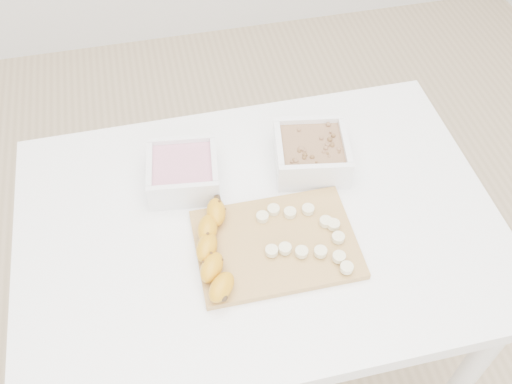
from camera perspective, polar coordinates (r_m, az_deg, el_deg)
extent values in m
plane|color=#C6AD89|center=(1.85, 0.22, -16.88)|extent=(3.50, 3.50, 0.00)
cube|color=white|center=(1.20, 0.32, -3.49)|extent=(1.00, 0.70, 0.04)
cylinder|color=white|center=(1.53, 19.99, -17.24)|extent=(0.05, 0.05, 0.71)
cylinder|color=white|center=(1.69, -16.83, -5.71)|extent=(0.05, 0.05, 0.71)
cylinder|color=white|center=(1.77, 12.08, -0.54)|extent=(0.05, 0.05, 0.71)
cube|color=white|center=(1.24, -7.29, 2.01)|extent=(0.17, 0.17, 0.07)
cube|color=#C77E95|center=(1.24, -7.30, 2.11)|extent=(0.14, 0.14, 0.04)
cube|color=white|center=(1.27, 5.55, 3.92)|extent=(0.18, 0.18, 0.07)
cube|color=brown|center=(1.27, 5.56, 4.02)|extent=(0.15, 0.15, 0.04)
cube|color=#B89248|center=(1.15, 2.00, -5.22)|extent=(0.32, 0.23, 0.01)
cylinder|color=beige|center=(1.17, 0.64, -2.50)|extent=(0.03, 0.03, 0.01)
cylinder|color=beige|center=(1.18, 1.76, -1.78)|extent=(0.03, 0.03, 0.01)
cylinder|color=beige|center=(1.18, 3.42, -2.08)|extent=(0.03, 0.03, 0.01)
cylinder|color=beige|center=(1.18, 5.22, -1.74)|extent=(0.03, 0.03, 0.01)
cylinder|color=beige|center=(1.17, 6.99, -2.96)|extent=(0.03, 0.03, 0.01)
cylinder|color=beige|center=(1.16, 7.75, -3.25)|extent=(0.03, 0.03, 0.01)
cylinder|color=beige|center=(1.15, 8.22, -4.54)|extent=(0.03, 0.03, 0.01)
cylinder|color=beige|center=(1.12, 1.58, -5.91)|extent=(0.03, 0.03, 0.01)
cylinder|color=beige|center=(1.12, 2.92, -5.67)|extent=(0.03, 0.03, 0.01)
cylinder|color=beige|center=(1.12, 4.58, -6.00)|extent=(0.03, 0.03, 0.01)
cylinder|color=beige|center=(1.12, 6.47, -5.95)|extent=(0.03, 0.03, 0.01)
cylinder|color=beige|center=(1.12, 8.30, -6.45)|extent=(0.03, 0.03, 0.01)
cylinder|color=beige|center=(1.11, 9.05, -7.49)|extent=(0.03, 0.03, 0.01)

